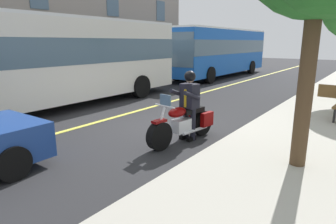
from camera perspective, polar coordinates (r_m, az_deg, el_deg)
ground_plane at (r=8.42m, az=-0.74°, el=-3.02°), size 80.00×80.00×0.00m
lane_center_stripe at (r=9.71m, az=-10.23°, el=-0.96°), size 60.00×0.16×0.01m
motorcycle_main at (r=7.16m, az=3.16°, el=-2.29°), size 2.22×0.79×1.26m
rider_main at (r=7.16m, az=4.20°, el=2.51°), size 0.67×0.61×1.74m
bus_near at (r=11.53m, az=-21.01°, el=10.06°), size 11.05×2.70×3.30m
bus_far at (r=21.18m, az=10.10°, el=11.95°), size 11.05×2.70×3.30m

